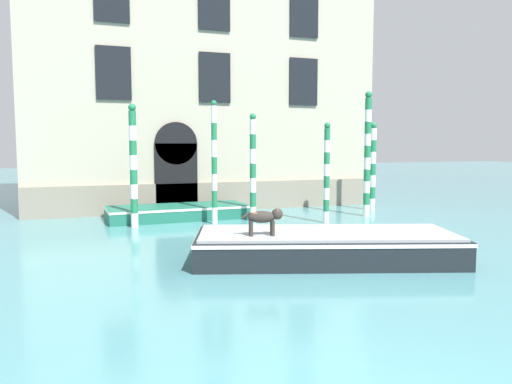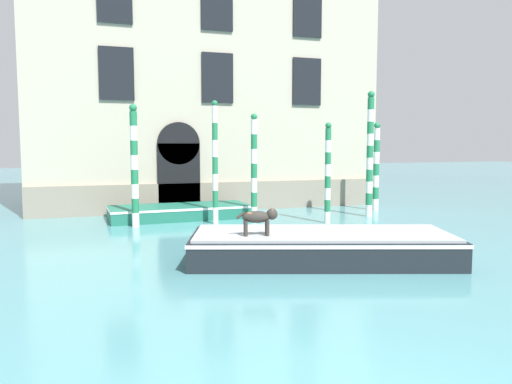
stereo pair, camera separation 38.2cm
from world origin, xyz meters
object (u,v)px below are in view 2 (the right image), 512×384
object	(u,v)px
boat_moored_near_palazzo	(179,212)
mooring_pole_3	(215,162)
mooring_pole_1	(134,166)
boat_foreground	(322,246)
mooring_pole_0	(370,154)
dog_on_deck	(259,217)
mooring_pole_4	(376,166)
mooring_pole_5	(254,167)
mooring_pole_2	(328,173)

from	to	relation	value
boat_moored_near_palazzo	mooring_pole_3	bearing A→B (deg)	-60.73
mooring_pole_1	boat_foreground	bearing A→B (deg)	-59.71
mooring_pole_0	boat_foreground	bearing A→B (deg)	-129.01
dog_on_deck	mooring_pole_0	xyz separation A→B (m)	(6.39, 5.98, 1.26)
boat_foreground	mooring_pole_4	bearing A→B (deg)	69.04
mooring_pole_1	mooring_pole_4	xyz separation A→B (m)	(9.78, 1.13, -0.21)
mooring_pole_3	boat_foreground	bearing A→B (deg)	-80.36
mooring_pole_0	boat_moored_near_palazzo	bearing A→B (deg)	166.08
mooring_pole_5	mooring_pole_4	bearing A→B (deg)	11.30
mooring_pole_0	mooring_pole_1	size ratio (longest dim) A/B	1.17
dog_on_deck	mooring_pole_3	xyz separation A→B (m)	(0.48, 6.11, 1.01)
boat_foreground	mooring_pole_1	world-z (taller)	mooring_pole_1
boat_moored_near_palazzo	mooring_pole_0	world-z (taller)	mooring_pole_0
mooring_pole_0	mooring_pole_1	bearing A→B (deg)	177.78
mooring_pole_0	mooring_pole_4	bearing A→B (deg)	50.72
boat_moored_near_palazzo	mooring_pole_1	world-z (taller)	mooring_pole_1
boat_foreground	mooring_pole_4	xyz separation A→B (m)	(6.07, 7.48, 1.46)
mooring_pole_1	mooring_pole_4	distance (m)	9.84
dog_on_deck	boat_foreground	bearing A→B (deg)	12.77
boat_moored_near_palazzo	mooring_pole_5	world-z (taller)	mooring_pole_5
boat_foreground	mooring_pole_3	distance (m)	6.47
mooring_pole_3	mooring_pole_1	bearing A→B (deg)	175.67
dog_on_deck	mooring_pole_2	size ratio (longest dim) A/B	0.27
mooring_pole_4	mooring_pole_0	bearing A→B (deg)	-129.28
mooring_pole_1	mooring_pole_5	xyz separation A→B (m)	(4.12, 0.00, -0.12)
mooring_pole_4	mooring_pole_5	xyz separation A→B (m)	(-5.65, -1.13, 0.09)
mooring_pole_5	mooring_pole_2	bearing A→B (deg)	-30.03
dog_on_deck	boat_moored_near_palazzo	size ratio (longest dim) A/B	0.18
mooring_pole_5	boat_moored_near_palazzo	bearing A→B (deg)	150.60
mooring_pole_1	mooring_pole_5	bearing A→B (deg)	0.03
boat_foreground	mooring_pole_0	world-z (taller)	mooring_pole_0
mooring_pole_2	mooring_pole_3	size ratio (longest dim) A/B	0.83
mooring_pole_0	mooring_pole_3	bearing A→B (deg)	178.73
dog_on_deck	mooring_pole_0	distance (m)	8.85
mooring_pole_5	dog_on_deck	bearing A→B (deg)	-107.08
boat_foreground	boat_moored_near_palazzo	distance (m)	7.98
mooring_pole_1	mooring_pole_5	world-z (taller)	mooring_pole_1
boat_foreground	mooring_pole_0	bearing A→B (deg)	69.10
mooring_pole_0	mooring_pole_2	size ratio (longest dim) A/B	1.35
mooring_pole_2	mooring_pole_4	world-z (taller)	mooring_pole_4
boat_moored_near_palazzo	mooring_pole_0	size ratio (longest dim) A/B	1.09
mooring_pole_1	mooring_pole_3	size ratio (longest dim) A/B	0.96
dog_on_deck	mooring_pole_1	xyz separation A→B (m)	(-2.18, 6.31, 0.93)
boat_foreground	mooring_pole_4	distance (m)	9.74
boat_foreground	mooring_pole_2	world-z (taller)	mooring_pole_2
boat_moored_near_palazzo	mooring_pole_5	xyz separation A→B (m)	(2.44, -1.37, 1.66)
mooring_pole_3	mooring_pole_2	bearing A→B (deg)	-16.43
mooring_pole_3	mooring_pole_5	world-z (taller)	mooring_pole_3
mooring_pole_0	mooring_pole_5	xyz separation A→B (m)	(-4.45, 0.33, -0.45)
mooring_pole_5	mooring_pole_1	bearing A→B (deg)	-179.97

